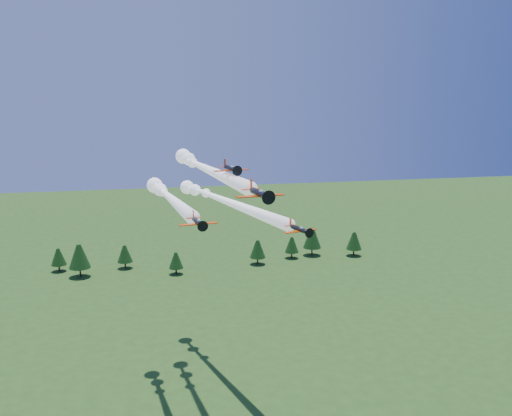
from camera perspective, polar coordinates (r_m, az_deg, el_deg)
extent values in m
cylinder|color=black|center=(89.53, 0.32, 1.49)|extent=(1.83, 5.79, 1.06)
cone|color=black|center=(86.47, 1.08, 1.14)|extent=(1.18, 1.09, 1.06)
cone|color=black|center=(85.89, 1.24, 1.06)|extent=(0.53, 0.53, 0.46)
cylinder|color=black|center=(85.72, 1.28, 1.04)|extent=(2.20, 0.35, 2.22)
cube|color=#E03A00|center=(89.19, 0.41, 1.23)|extent=(7.93, 2.49, 0.13)
cube|color=#E03A00|center=(92.99, -0.49, 1.90)|extent=(3.15, 1.31, 0.07)
cube|color=#E03A00|center=(92.95, -0.51, 2.42)|extent=(0.23, 1.01, 1.53)
ellipsoid|color=#7F9BC4|center=(88.58, 0.53, 1.66)|extent=(0.93, 1.36, 0.66)
sphere|color=white|center=(130.20, -6.31, 4.54)|extent=(2.30, 2.30, 2.30)
sphere|color=white|center=(135.49, -6.87, 4.79)|extent=(3.00, 3.00, 3.00)
sphere|color=white|center=(140.79, -7.38, 5.02)|extent=(3.70, 3.70, 3.70)
cylinder|color=black|center=(96.88, -5.85, -1.39)|extent=(1.49, 4.86, 0.89)
cone|color=black|center=(94.24, -5.45, -1.74)|extent=(0.98, 0.90, 0.89)
cone|color=black|center=(93.74, -5.37, -1.81)|extent=(0.44, 0.44, 0.39)
cylinder|color=black|center=(93.60, -5.35, -1.83)|extent=(1.85, 0.27, 1.86)
cube|color=#E03A00|center=(96.61, -5.80, -1.60)|extent=(6.65, 2.02, 0.11)
cube|color=#E03A00|center=(99.86, -6.28, -0.98)|extent=(2.64, 1.07, 0.06)
cube|color=#E03A00|center=(99.80, -6.30, -0.58)|extent=(0.19, 0.84, 1.28)
ellipsoid|color=#7F9BC4|center=(96.05, -5.74, -1.28)|extent=(0.77, 1.14, 0.55)
sphere|color=white|center=(128.31, -9.33, 1.67)|extent=(2.30, 2.30, 2.30)
sphere|color=white|center=(132.32, -9.65, 1.96)|extent=(3.00, 3.00, 3.00)
sphere|color=white|center=(136.34, -9.95, 2.22)|extent=(3.70, 3.70, 3.70)
cylinder|color=black|center=(104.64, 4.35, -2.12)|extent=(2.11, 4.72, 0.86)
cone|color=black|center=(102.43, 5.16, -2.43)|extent=(1.04, 0.99, 0.86)
cone|color=black|center=(102.01, 5.32, -2.49)|extent=(0.47, 0.48, 0.38)
cylinder|color=black|center=(101.89, 5.37, -2.51)|extent=(1.75, 0.53, 1.81)
cube|color=#E03A00|center=(104.42, 4.45, -2.31)|extent=(6.47, 2.88, 0.10)
cube|color=#E03A00|center=(107.16, 3.47, -1.76)|extent=(2.61, 1.40, 0.06)
cube|color=#E03A00|center=(107.07, 3.45, -1.39)|extent=(0.30, 0.81, 1.25)
ellipsoid|color=#7F9BC4|center=(103.93, 4.58, -2.02)|extent=(0.88, 1.17, 0.54)
sphere|color=white|center=(142.94, -5.16, 1.52)|extent=(2.30, 2.30, 2.30)
sphere|color=white|center=(148.16, -6.03, 1.86)|extent=(3.00, 3.00, 3.00)
sphere|color=white|center=(153.41, -6.84, 2.17)|extent=(3.70, 3.70, 3.70)
cylinder|color=black|center=(102.77, -2.55, 3.97)|extent=(1.70, 4.84, 0.88)
cone|color=black|center=(100.19, -2.01, 3.78)|extent=(1.01, 0.94, 0.88)
cone|color=black|center=(99.69, -1.91, 3.74)|extent=(0.45, 0.46, 0.39)
cylinder|color=black|center=(99.55, -1.88, 3.73)|extent=(1.83, 0.36, 1.85)
cube|color=#E03A00|center=(102.48, -2.48, 3.79)|extent=(6.63, 2.31, 0.11)
cube|color=#E03A00|center=(105.70, -3.13, 4.19)|extent=(2.65, 1.18, 0.06)
cube|color=#E03A00|center=(105.70, -3.15, 4.58)|extent=(0.22, 0.84, 1.28)
ellipsoid|color=#7F9BC4|center=(101.99, -2.40, 4.11)|extent=(0.81, 1.15, 0.55)
cylinder|color=#382314|center=(213.71, -17.16, -6.16)|extent=(0.60, 0.60, 3.33)
cone|color=#113510|center=(212.05, -17.25, -4.62)|extent=(7.61, 7.61, 8.57)
cylinder|color=#382314|center=(231.87, 5.61, -4.34)|extent=(0.60, 0.60, 3.17)
cone|color=#113510|center=(230.41, 5.64, -2.99)|extent=(7.24, 7.24, 8.14)
cylinder|color=#382314|center=(219.04, 0.16, -5.30)|extent=(0.60, 0.60, 2.65)
cone|color=#113510|center=(217.72, 0.16, -4.11)|extent=(6.05, 6.05, 6.81)
cylinder|color=#382314|center=(219.56, -12.93, -5.58)|extent=(0.60, 0.60, 2.48)
cone|color=#113510|center=(218.33, -12.99, -4.47)|extent=(5.67, 5.67, 6.37)
cylinder|color=#382314|center=(222.67, -19.08, -5.69)|extent=(0.60, 0.60, 2.42)
cone|color=#113510|center=(221.49, -19.15, -4.62)|extent=(5.54, 5.54, 6.23)
cylinder|color=#382314|center=(233.49, 9.74, -4.40)|extent=(0.60, 0.60, 2.73)
cone|color=#113510|center=(232.22, 9.78, -3.24)|extent=(6.23, 6.23, 7.01)
cylinder|color=#382314|center=(209.33, -7.98, -6.26)|extent=(0.60, 0.60, 2.28)
cone|color=#113510|center=(208.14, -8.01, -5.20)|extent=(5.21, 5.21, 5.86)
cylinder|color=#382314|center=(227.38, 3.59, -4.72)|extent=(0.60, 0.60, 2.40)
cone|color=#113510|center=(226.23, 3.60, -3.68)|extent=(5.49, 5.49, 6.18)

